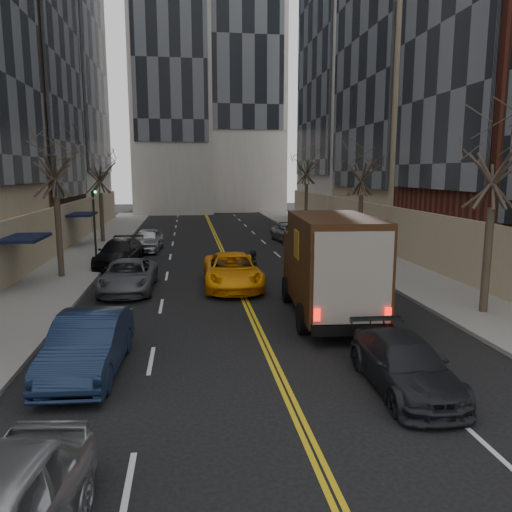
{
  "coord_description": "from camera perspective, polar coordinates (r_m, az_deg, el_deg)",
  "views": [
    {
      "loc": [
        -2.36,
        -6.11,
        5.44
      ],
      "look_at": [
        0.25,
        12.78,
        2.2
      ],
      "focal_mm": 35.0,
      "sensor_mm": 36.0,
      "label": 1
    }
  ],
  "objects": [
    {
      "name": "parked_lf_e",
      "position": [
        35.18,
        -12.28,
        1.81
      ],
      "size": [
        2.18,
        4.69,
        1.56
      ],
      "primitive_type": "imported",
      "rotation": [
        0.0,
        0.0,
        -0.08
      ],
      "color": "#ABAEB3",
      "rests_on": "ground"
    },
    {
      "name": "parked_lf_b",
      "position": [
        14.47,
        -18.61,
        -9.58
      ],
      "size": [
        1.95,
        4.96,
        1.61
      ],
      "primitive_type": "imported",
      "rotation": [
        0.0,
        0.0,
        -0.05
      ],
      "color": "#101C34",
      "rests_on": "ground"
    },
    {
      "name": "tree_lf_mid",
      "position": [
        26.92,
        -22.17,
        11.41
      ],
      "size": [
        3.2,
        3.2,
        8.91
      ],
      "color": "#382D23",
      "rests_on": "sidewalk_left"
    },
    {
      "name": "parked_rt_b",
      "position": [
        39.0,
        4.15,
        2.65
      ],
      "size": [
        2.89,
        5.31,
        1.41
      ],
      "primitive_type": "imported",
      "rotation": [
        0.0,
        0.0,
        0.11
      ],
      "color": "#93969A",
      "rests_on": "ground"
    },
    {
      "name": "ups_truck",
      "position": [
        18.75,
        8.44,
        -1.18
      ],
      "size": [
        3.3,
        7.26,
        3.88
      ],
      "rotation": [
        0.0,
        0.0,
        -0.07
      ],
      "color": "black",
      "rests_on": "ground"
    },
    {
      "name": "traffic_signal",
      "position": [
        28.67,
        -18.0,
        3.93
      ],
      "size": [
        0.29,
        0.26,
        4.7
      ],
      "color": "black",
      "rests_on": "sidewalk_left"
    },
    {
      "name": "parked_lf_c",
      "position": [
        23.61,
        -14.39,
        -2.22
      ],
      "size": [
        2.47,
        5.16,
        1.42
      ],
      "primitive_type": "imported",
      "rotation": [
        0.0,
        0.0,
        -0.02
      ],
      "color": "#4E5256",
      "rests_on": "ground"
    },
    {
      "name": "streetwall_right",
      "position": [
        43.73,
        19.16,
        21.9
      ],
      "size": [
        12.26,
        49.0,
        34.0
      ],
      "color": "#4C301E",
      "rests_on": "ground"
    },
    {
      "name": "tree_rt_far",
      "position": [
        47.46,
        5.84,
        11.17
      ],
      "size": [
        3.2,
        3.2,
        9.11
      ],
      "color": "#382D23",
      "rests_on": "sidewalk_right"
    },
    {
      "name": "pedestrian",
      "position": [
        23.53,
        -0.21,
        -1.47
      ],
      "size": [
        0.45,
        0.67,
        1.8
      ],
      "primitive_type": "imported",
      "rotation": [
        0.0,
        0.0,
        1.6
      ],
      "color": "black",
      "rests_on": "ground"
    },
    {
      "name": "tree_rt_mid",
      "position": [
        33.06,
        12.07,
        10.7
      ],
      "size": [
        3.2,
        3.2,
        8.32
      ],
      "color": "#382D23",
      "rests_on": "sidewalk_right"
    },
    {
      "name": "tree_rt_near",
      "position": [
        20.45,
        25.76,
        11.55
      ],
      "size": [
        3.2,
        3.2,
        8.71
      ],
      "color": "#382D23",
      "rests_on": "sidewalk_right"
    },
    {
      "name": "observer_sedan",
      "position": [
        13.37,
        16.64,
        -11.78
      ],
      "size": [
        1.93,
        4.53,
        1.3
      ],
      "rotation": [
        0.0,
        0.0,
        -0.02
      ],
      "color": "black",
      "rests_on": "ground"
    },
    {
      "name": "parked_rt_a",
      "position": [
        29.38,
        6.94,
        0.51
      ],
      "size": [
        2.05,
        5.03,
        1.62
      ],
      "primitive_type": "imported",
      "rotation": [
        0.0,
        0.0,
        0.07
      ],
      "color": "#53575B",
      "rests_on": "ground"
    },
    {
      "name": "sidewalk_left",
      "position": [
        34.19,
        -18.97,
        0.09
      ],
      "size": [
        4.0,
        66.0,
        0.15
      ],
      "primitive_type": "cube",
      "color": "slate",
      "rests_on": "ground"
    },
    {
      "name": "parked_lf_d",
      "position": [
        29.97,
        -15.33,
        0.33
      ],
      "size": [
        2.7,
        5.49,
        1.54
      ],
      "primitive_type": "imported",
      "rotation": [
        0.0,
        0.0,
        -0.11
      ],
      "color": "black",
      "rests_on": "ground"
    },
    {
      "name": "sidewalk_right",
      "position": [
        35.42,
        10.93,
        0.76
      ],
      "size": [
        4.0,
        66.0,
        0.15
      ],
      "primitive_type": "cube",
      "color": "slate",
      "rests_on": "ground"
    },
    {
      "name": "tree_lf_far",
      "position": [
        39.64,
        -17.5,
        10.06
      ],
      "size": [
        3.2,
        3.2,
        8.12
      ],
      "color": "#382D23",
      "rests_on": "sidewalk_left"
    },
    {
      "name": "parked_rt_c",
      "position": [
        39.95,
        4.71,
        2.73
      ],
      "size": [
        2.41,
        4.7,
        1.31
      ],
      "primitive_type": "imported",
      "rotation": [
        0.0,
        0.0,
        0.13
      ],
      "color": "black",
      "rests_on": "ground"
    },
    {
      "name": "taxi",
      "position": [
        23.63,
        -2.72,
        -1.71
      ],
      "size": [
        2.73,
        5.75,
        1.59
      ],
      "primitive_type": "imported",
      "rotation": [
        0.0,
        0.0,
        -0.02
      ],
      "color": "#FDA10A",
      "rests_on": "ground"
    }
  ]
}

